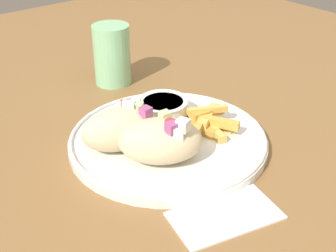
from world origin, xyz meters
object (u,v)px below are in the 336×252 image
plate (168,140)px  water_glass (112,57)px  pita_sandwich_near (161,140)px  fries_pile (205,123)px  pita_sandwich_far (121,128)px  sauce_ramekin (163,108)px

plate → water_glass: water_glass is taller
pita_sandwich_near → water_glass: size_ratio=1.25×
water_glass → fries_pile: bearing=-91.0°
pita_sandwich_far → water_glass: water_glass is taller
pita_sandwich_near → pita_sandwich_far: pita_sandwich_near is taller
fries_pile → sauce_ramekin: size_ratio=1.33×
pita_sandwich_near → water_glass: 0.30m
pita_sandwich_near → water_glass: water_glass is taller
pita_sandwich_far → water_glass: (0.13, 0.22, 0.01)m
sauce_ramekin → water_glass: water_glass is taller
pita_sandwich_near → fries_pile: bearing=48.3°
sauce_ramekin → water_glass: size_ratio=0.72×
pita_sandwich_near → sauce_ramekin: (0.08, 0.09, -0.01)m
sauce_ramekin → water_glass: bearing=80.2°
plate → fries_pile: bearing=-16.0°
pita_sandwich_far → sauce_ramekin: 0.11m
pita_sandwich_near → pita_sandwich_far: size_ratio=1.13×
pita_sandwich_near → sauce_ramekin: size_ratio=1.73×
pita_sandwich_near → water_glass: bearing=106.0°
plate → pita_sandwich_near: bearing=-139.3°
sauce_ramekin → water_glass: 0.20m
water_glass → pita_sandwich_far: bearing=-121.3°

